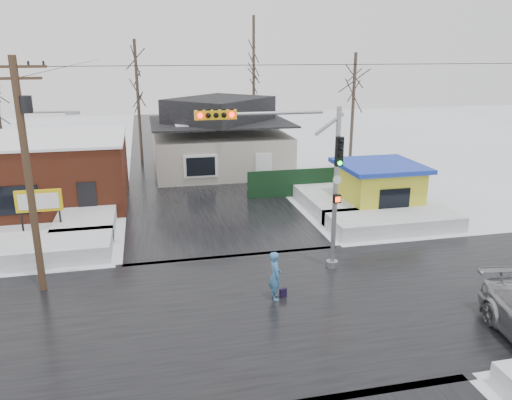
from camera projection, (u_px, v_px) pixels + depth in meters
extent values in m
plane|color=white|center=(259.00, 310.00, 18.28)|extent=(120.00, 120.00, 0.00)
cube|color=black|center=(259.00, 310.00, 18.28)|extent=(10.00, 120.00, 0.02)
cube|color=black|center=(259.00, 310.00, 18.28)|extent=(120.00, 10.00, 0.02)
cube|color=white|center=(33.00, 250.00, 22.81)|extent=(7.00, 3.00, 0.80)
cube|color=white|center=(393.00, 221.00, 26.60)|extent=(7.00, 3.00, 0.80)
cube|color=white|center=(89.00, 213.00, 27.90)|extent=(3.00, 8.00, 0.80)
cube|color=white|center=(325.00, 198.00, 30.85)|extent=(3.00, 8.00, 0.80)
cylinder|color=gray|center=(335.00, 191.00, 20.92)|extent=(0.20, 0.20, 7.00)
cylinder|color=gray|center=(332.00, 264.00, 21.88)|extent=(0.50, 0.50, 0.30)
cylinder|color=gray|center=(267.00, 113.00, 19.33)|extent=(4.60, 0.14, 0.14)
cube|color=gold|center=(216.00, 115.00, 18.91)|extent=(1.60, 0.28, 0.35)
sphere|color=#FF0C0C|center=(200.00, 116.00, 18.64)|extent=(0.20, 0.20, 0.20)
sphere|color=#FF0C0C|center=(232.00, 115.00, 18.89)|extent=(0.20, 0.20, 0.20)
cube|color=black|center=(339.00, 152.00, 20.24)|extent=(0.30, 0.22, 1.20)
sphere|color=#0CE533|center=(340.00, 163.00, 20.24)|extent=(0.18, 0.18, 0.18)
cube|color=black|center=(337.00, 199.00, 20.81)|extent=(0.30, 0.20, 0.35)
cylinder|color=#382619|center=(29.00, 180.00, 18.57)|extent=(0.28, 0.28, 9.00)
cube|color=#382619|center=(13.00, 67.00, 17.39)|extent=(2.20, 0.10, 0.10)
cube|color=#382619|center=(15.00, 78.00, 17.50)|extent=(1.80, 0.10, 0.10)
cylinder|color=black|center=(26.00, 104.00, 17.81)|extent=(0.44, 0.44, 0.60)
cylinder|color=gray|center=(46.00, 112.00, 18.04)|extent=(1.80, 0.08, 0.08)
cube|color=gray|center=(73.00, 113.00, 18.24)|extent=(0.50, 0.22, 0.12)
cube|color=brown|center=(24.00, 173.00, 30.34)|extent=(12.00, 8.00, 4.00)
cube|color=white|center=(19.00, 139.00, 29.74)|extent=(12.20, 8.20, 0.15)
cube|color=black|center=(9.00, 201.00, 26.75)|extent=(3.00, 0.08, 1.60)
cube|color=black|center=(88.00, 201.00, 27.68)|extent=(1.00, 0.08, 2.20)
cylinder|color=black|center=(22.00, 223.00, 24.81)|extent=(0.10, 0.10, 1.80)
cylinder|color=black|center=(61.00, 220.00, 25.19)|extent=(0.10, 0.10, 1.80)
cube|color=gold|center=(39.00, 201.00, 24.68)|extent=(2.20, 0.18, 1.10)
cube|color=white|center=(38.00, 201.00, 24.58)|extent=(1.90, 0.02, 0.80)
cube|color=#BAB3A8|center=(220.00, 153.00, 38.82)|extent=(10.00, 8.00, 3.00)
cube|color=black|center=(220.00, 122.00, 38.13)|extent=(10.40, 8.40, 0.12)
pyramid|color=black|center=(219.00, 109.00, 37.85)|extent=(9.00, 7.00, 1.80)
cube|color=brown|center=(257.00, 106.00, 39.45)|extent=(0.70, 0.70, 1.40)
cube|color=white|center=(201.00, 166.00, 34.64)|extent=(2.40, 0.12, 1.60)
cube|color=gold|center=(378.00, 190.00, 29.25)|extent=(4.00, 4.00, 2.60)
cube|color=#162CAA|center=(380.00, 166.00, 28.83)|extent=(4.60, 4.60, 0.25)
cube|color=black|center=(395.00, 199.00, 27.35)|extent=(1.80, 0.06, 1.20)
cube|color=black|center=(308.00, 182.00, 32.47)|extent=(8.00, 0.12, 1.80)
cylinder|color=#332821|center=(138.00, 104.00, 40.28)|extent=(0.24, 0.24, 10.00)
cylinder|color=#332821|center=(254.00, 87.00, 43.97)|extent=(0.24, 0.24, 12.00)
cylinder|color=#332821|center=(353.00, 113.00, 38.19)|extent=(0.24, 0.24, 9.00)
cylinder|color=#332821|center=(0.00, 123.00, 36.60)|extent=(0.24, 0.24, 8.00)
imported|color=teal|center=(275.00, 276.00, 18.86)|extent=(0.50, 0.73, 1.92)
cube|color=black|center=(283.00, 293.00, 19.19)|extent=(0.30, 0.20, 0.35)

